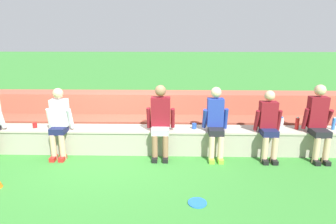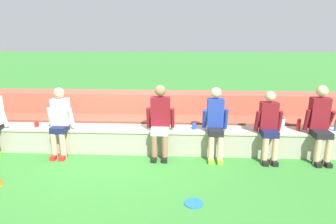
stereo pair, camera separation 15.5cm
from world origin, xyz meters
TOP-DOWN VIEW (x-y plane):
  - ground_plane at (0.00, 0.00)m, footprint 80.00×80.00m
  - stone_seating_wall at (0.00, 0.24)m, footprint 9.94×0.53m
  - brick_bleachers at (0.00, 1.51)m, footprint 12.33×1.33m
  - person_left_of_center at (-1.09, -0.02)m, footprint 0.50×0.51m
  - person_center at (0.90, 0.03)m, footprint 0.55×0.56m
  - person_right_of_center at (1.97, 0.01)m, footprint 0.49×0.57m
  - person_far_right at (2.97, -0.04)m, footprint 0.50×0.53m
  - person_rightmost_edge at (3.93, 0.01)m, footprint 0.52×0.60m
  - water_bottle_near_right at (4.37, 0.25)m, footprint 0.06×0.06m
  - water_bottle_mid_right at (3.34, 0.28)m, footprint 0.08×0.08m
  - water_bottle_near_left at (3.64, 0.25)m, footprint 0.08×0.08m
  - plastic_cup_right_end at (-1.71, 0.22)m, footprint 0.09×0.09m
  - plastic_cup_left_end at (1.57, 0.23)m, footprint 0.09×0.09m
  - frisbee at (1.51, -1.65)m, footprint 0.27×0.27m

SIDE VIEW (x-z plane):
  - ground_plane at x=0.00m, z-range 0.00..0.00m
  - frisbee at x=1.51m, z-range 0.00..0.02m
  - stone_seating_wall at x=0.00m, z-range 0.02..0.53m
  - brick_bleachers at x=0.00m, z-range -0.08..0.89m
  - plastic_cup_right_end at x=-1.71m, z-range 0.51..0.61m
  - plastic_cup_left_end at x=1.57m, z-range 0.51..0.62m
  - water_bottle_mid_right at x=3.34m, z-range 0.51..0.75m
  - water_bottle_near_left at x=3.64m, z-range 0.51..0.76m
  - water_bottle_near_right at x=4.37m, z-range 0.51..0.76m
  - person_far_right at x=2.97m, z-range 0.04..1.38m
  - person_left_of_center at x=-1.09m, z-range 0.04..1.41m
  - person_right_of_center at x=1.97m, z-range 0.04..1.43m
  - person_center at x=0.90m, z-range 0.06..1.48m
  - person_rightmost_edge at x=3.93m, z-range 0.05..1.50m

